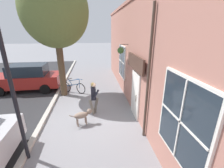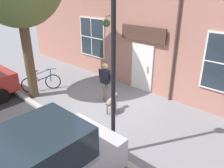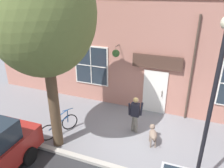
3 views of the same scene
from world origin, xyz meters
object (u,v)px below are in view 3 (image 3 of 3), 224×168
object	(u,v)px
street_tree_by_curb	(43,17)
leaning_bicycle	(59,126)
pedestrian_walking	(135,112)
street_lamp	(214,91)
dog_on_leash	(153,133)

from	to	relation	value
street_tree_by_curb	leaning_bicycle	size ratio (longest dim) A/B	4.34
pedestrian_walking	street_lamp	size ratio (longest dim) A/B	0.32
dog_on_leash	leaning_bicycle	size ratio (longest dim) A/B	0.63
dog_on_leash	street_tree_by_curb	distance (m)	5.61
street_tree_by_curb	street_lamp	size ratio (longest dim) A/B	1.35
street_tree_by_curb	street_lamp	bearing A→B (deg)	86.22
pedestrian_walking	street_tree_by_curb	bearing A→B (deg)	-54.55
street_lamp	street_tree_by_curb	bearing A→B (deg)	-93.78
leaning_bicycle	pedestrian_walking	bearing A→B (deg)	114.44
pedestrian_walking	street_lamp	xyz separation A→B (m)	(2.14, 2.46, 2.31)
street_tree_by_curb	dog_on_leash	bearing A→B (deg)	111.26
pedestrian_walking	dog_on_leash	distance (m)	1.10
dog_on_leash	leaning_bicycle	bearing A→B (deg)	-77.83
dog_on_leash	leaning_bicycle	distance (m)	3.75
pedestrian_walking	street_lamp	distance (m)	4.00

